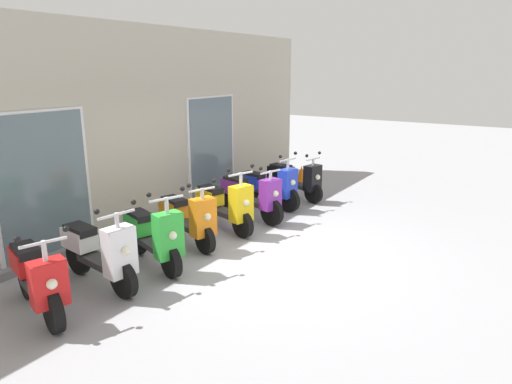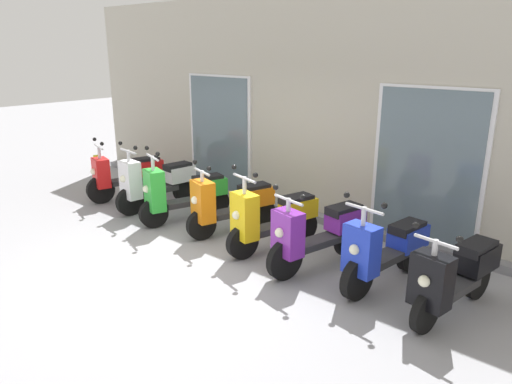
{
  "view_description": "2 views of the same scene",
  "coord_description": "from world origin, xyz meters",
  "px_view_note": "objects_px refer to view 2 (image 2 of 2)",
  "views": [
    {
      "loc": [
        -5.92,
        -3.66,
        2.89
      ],
      "look_at": [
        0.58,
        0.56,
        0.79
      ],
      "focal_mm": 32.31,
      "sensor_mm": 36.0,
      "label": 1
    },
    {
      "loc": [
        4.4,
        -3.75,
        2.8
      ],
      "look_at": [
        0.31,
        1.02,
        0.87
      ],
      "focal_mm": 33.32,
      "sensor_mm": 36.0,
      "label": 2
    }
  ],
  "objects_px": {
    "scooter_green": "(183,194)",
    "curb_bollard": "(98,172)",
    "scooter_blue": "(386,250)",
    "scooter_black": "(455,275)",
    "scooter_white": "(156,182)",
    "scooter_orange": "(231,204)",
    "scooter_yellow": "(272,218)",
    "scooter_purple": "(318,233)",
    "scooter_red": "(127,175)"
  },
  "relations": [
    {
      "from": "scooter_red",
      "to": "scooter_yellow",
      "type": "relative_size",
      "value": 1.01
    },
    {
      "from": "scooter_blue",
      "to": "scooter_white",
      "type": "bearing_deg",
      "value": -179.89
    },
    {
      "from": "scooter_green",
      "to": "scooter_red",
      "type": "bearing_deg",
      "value": 175.42
    },
    {
      "from": "scooter_yellow",
      "to": "scooter_black",
      "type": "height_order",
      "value": "scooter_yellow"
    },
    {
      "from": "scooter_white",
      "to": "scooter_purple",
      "type": "height_order",
      "value": "scooter_white"
    },
    {
      "from": "scooter_black",
      "to": "scooter_yellow",
      "type": "bearing_deg",
      "value": 178.45
    },
    {
      "from": "scooter_orange",
      "to": "scooter_black",
      "type": "xyz_separation_m",
      "value": [
        3.45,
        -0.17,
        0.0
      ]
    },
    {
      "from": "scooter_green",
      "to": "scooter_black",
      "type": "relative_size",
      "value": 1.01
    },
    {
      "from": "scooter_orange",
      "to": "scooter_blue",
      "type": "distance_m",
      "value": 2.58
    },
    {
      "from": "scooter_red",
      "to": "scooter_white",
      "type": "height_order",
      "value": "scooter_white"
    },
    {
      "from": "scooter_blue",
      "to": "scooter_black",
      "type": "bearing_deg",
      "value": -10.46
    },
    {
      "from": "scooter_blue",
      "to": "scooter_black",
      "type": "distance_m",
      "value": 0.88
    },
    {
      "from": "scooter_black",
      "to": "scooter_orange",
      "type": "bearing_deg",
      "value": 177.18
    },
    {
      "from": "scooter_yellow",
      "to": "scooter_blue",
      "type": "height_order",
      "value": "scooter_yellow"
    },
    {
      "from": "scooter_red",
      "to": "scooter_yellow",
      "type": "distance_m",
      "value": 3.61
    },
    {
      "from": "scooter_white",
      "to": "scooter_red",
      "type": "bearing_deg",
      "value": 179.35
    },
    {
      "from": "scooter_red",
      "to": "curb_bollard",
      "type": "xyz_separation_m",
      "value": [
        -1.02,
        -0.01,
        -0.11
      ]
    },
    {
      "from": "scooter_green",
      "to": "scooter_black",
      "type": "xyz_separation_m",
      "value": [
        4.39,
        -0.02,
        -0.0
      ]
    },
    {
      "from": "curb_bollard",
      "to": "scooter_orange",
      "type": "bearing_deg",
      "value": 0.21
    },
    {
      "from": "scooter_green",
      "to": "scooter_blue",
      "type": "distance_m",
      "value": 3.52
    },
    {
      "from": "scooter_purple",
      "to": "curb_bollard",
      "type": "height_order",
      "value": "scooter_purple"
    },
    {
      "from": "curb_bollard",
      "to": "scooter_purple",
      "type": "bearing_deg",
      "value": -1.35
    },
    {
      "from": "scooter_orange",
      "to": "scooter_blue",
      "type": "height_order",
      "value": "scooter_blue"
    },
    {
      "from": "scooter_white",
      "to": "scooter_green",
      "type": "relative_size",
      "value": 1.06
    },
    {
      "from": "scooter_green",
      "to": "scooter_purple",
      "type": "bearing_deg",
      "value": 0.17
    },
    {
      "from": "scooter_orange",
      "to": "scooter_purple",
      "type": "bearing_deg",
      "value": -4.76
    },
    {
      "from": "scooter_red",
      "to": "scooter_blue",
      "type": "distance_m",
      "value": 5.29
    },
    {
      "from": "scooter_blue",
      "to": "curb_bollard",
      "type": "xyz_separation_m",
      "value": [
        -6.31,
        -0.0,
        -0.11
      ]
    },
    {
      "from": "scooter_black",
      "to": "scooter_purple",
      "type": "bearing_deg",
      "value": 179.07
    },
    {
      "from": "scooter_yellow",
      "to": "scooter_black",
      "type": "distance_m",
      "value": 2.55
    },
    {
      "from": "scooter_purple",
      "to": "scooter_blue",
      "type": "xyz_separation_m",
      "value": [
        0.88,
        0.13,
        -0.03
      ]
    },
    {
      "from": "scooter_orange",
      "to": "scooter_green",
      "type": "bearing_deg",
      "value": -170.9
    },
    {
      "from": "scooter_green",
      "to": "scooter_yellow",
      "type": "bearing_deg",
      "value": 1.51
    },
    {
      "from": "scooter_purple",
      "to": "scooter_black",
      "type": "bearing_deg",
      "value": -0.93
    },
    {
      "from": "scooter_white",
      "to": "scooter_orange",
      "type": "relative_size",
      "value": 1.08
    },
    {
      "from": "scooter_blue",
      "to": "curb_bollard",
      "type": "distance_m",
      "value": 6.31
    },
    {
      "from": "scooter_orange",
      "to": "curb_bollard",
      "type": "bearing_deg",
      "value": -179.79
    },
    {
      "from": "scooter_red",
      "to": "scooter_orange",
      "type": "bearing_deg",
      "value": 0.17
    },
    {
      "from": "scooter_orange",
      "to": "scooter_yellow",
      "type": "xyz_separation_m",
      "value": [
        0.9,
        -0.1,
        0.01
      ]
    },
    {
      "from": "scooter_blue",
      "to": "scooter_black",
      "type": "height_order",
      "value": "scooter_blue"
    },
    {
      "from": "scooter_green",
      "to": "curb_bollard",
      "type": "relative_size",
      "value": 2.19
    },
    {
      "from": "scooter_green",
      "to": "curb_bollard",
      "type": "height_order",
      "value": "scooter_green"
    },
    {
      "from": "scooter_red",
      "to": "scooter_blue",
      "type": "bearing_deg",
      "value": -0.02
    },
    {
      "from": "scooter_green",
      "to": "curb_bollard",
      "type": "bearing_deg",
      "value": 177.2
    },
    {
      "from": "scooter_yellow",
      "to": "scooter_black",
      "type": "bearing_deg",
      "value": -1.55
    },
    {
      "from": "scooter_purple",
      "to": "scooter_orange",
      "type": "bearing_deg",
      "value": 175.24
    },
    {
      "from": "scooter_white",
      "to": "scooter_green",
      "type": "height_order",
      "value": "scooter_green"
    },
    {
      "from": "scooter_green",
      "to": "scooter_purple",
      "type": "distance_m",
      "value": 2.64
    },
    {
      "from": "scooter_red",
      "to": "scooter_black",
      "type": "bearing_deg",
      "value": -1.51
    },
    {
      "from": "scooter_green",
      "to": "scooter_yellow",
      "type": "xyz_separation_m",
      "value": [
        1.84,
        0.05,
        -0.0
      ]
    }
  ]
}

